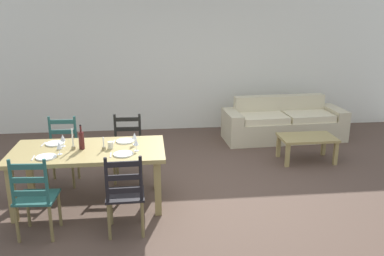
{
  "coord_description": "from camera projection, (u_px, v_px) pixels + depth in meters",
  "views": [
    {
      "loc": [
        -0.54,
        -5.02,
        2.46
      ],
      "look_at": [
        0.1,
        0.7,
        0.75
      ],
      "focal_mm": 38.31,
      "sensor_mm": 36.0,
      "label": 1
    }
  ],
  "objects": [
    {
      "name": "ground_plane",
      "position": [
        191.0,
        197.0,
        5.54
      ],
      "size": [
        9.6,
        9.6,
        0.02
      ],
      "primitive_type": "cube",
      "color": "brown"
    },
    {
      "name": "wall_far",
      "position": [
        173.0,
        64.0,
        8.3
      ],
      "size": [
        9.6,
        0.16,
        2.7
      ],
      "primitive_type": "cube",
      "color": "silver",
      "rests_on": "ground_plane"
    },
    {
      "name": "dining_table",
      "position": [
        89.0,
        156.0,
        5.14
      ],
      "size": [
        1.9,
        0.96,
        0.75
      ],
      "color": "#9D884F",
      "rests_on": "ground_plane"
    },
    {
      "name": "dining_chair_near_left",
      "position": [
        35.0,
        197.0,
        4.43
      ],
      "size": [
        0.45,
        0.43,
        0.96
      ],
      "color": "#21534D",
      "rests_on": "ground_plane"
    },
    {
      "name": "dining_chair_near_right",
      "position": [
        125.0,
        194.0,
        4.5
      ],
      "size": [
        0.43,
        0.41,
        0.96
      ],
      "color": "black",
      "rests_on": "ground_plane"
    },
    {
      "name": "dining_chair_far_left",
      "position": [
        62.0,
        151.0,
        5.85
      ],
      "size": [
        0.44,
        0.42,
        0.96
      ],
      "color": "#265651",
      "rests_on": "ground_plane"
    },
    {
      "name": "dining_chair_far_right",
      "position": [
        128.0,
        148.0,
        5.99
      ],
      "size": [
        0.44,
        0.42,
        0.96
      ],
      "color": "black",
      "rests_on": "ground_plane"
    },
    {
      "name": "dinner_plate_near_left",
      "position": [
        46.0,
        157.0,
        4.82
      ],
      "size": [
        0.24,
        0.24,
        0.02
      ],
      "primitive_type": "cylinder",
      "color": "white",
      "rests_on": "dining_table"
    },
    {
      "name": "fork_near_left",
      "position": [
        33.0,
        158.0,
        4.81
      ],
      "size": [
        0.02,
        0.17,
        0.01
      ],
      "primitive_type": "cube",
      "rotation": [
        0.0,
        0.0,
        0.05
      ],
      "color": "silver",
      "rests_on": "dining_table"
    },
    {
      "name": "dinner_plate_near_right",
      "position": [
        123.0,
        154.0,
        4.92
      ],
      "size": [
        0.24,
        0.24,
        0.02
      ],
      "primitive_type": "cylinder",
      "color": "white",
      "rests_on": "dining_table"
    },
    {
      "name": "fork_near_right",
      "position": [
        111.0,
        155.0,
        4.9
      ],
      "size": [
        0.02,
        0.17,
        0.01
      ],
      "primitive_type": "cube",
      "rotation": [
        0.0,
        0.0,
        0.04
      ],
      "color": "silver",
      "rests_on": "dining_table"
    },
    {
      "name": "dinner_plate_far_left",
      "position": [
        55.0,
        143.0,
        5.3
      ],
      "size": [
        0.24,
        0.24,
        0.02
      ],
      "primitive_type": "cylinder",
      "color": "white",
      "rests_on": "dining_table"
    },
    {
      "name": "fork_far_left",
      "position": [
        43.0,
        144.0,
        5.29
      ],
      "size": [
        0.03,
        0.17,
        0.01
      ],
      "primitive_type": "cube",
      "rotation": [
        0.0,
        0.0,
        -0.09
      ],
      "color": "silver",
      "rests_on": "dining_table"
    },
    {
      "name": "dinner_plate_far_right",
      "position": [
        125.0,
        141.0,
        5.39
      ],
      "size": [
        0.24,
        0.24,
        0.02
      ],
      "primitive_type": "cylinder",
      "color": "white",
      "rests_on": "dining_table"
    },
    {
      "name": "fork_far_right",
      "position": [
        114.0,
        142.0,
        5.38
      ],
      "size": [
        0.03,
        0.17,
        0.01
      ],
      "primitive_type": "cube",
      "rotation": [
        0.0,
        0.0,
        -0.06
      ],
      "color": "silver",
      "rests_on": "dining_table"
    },
    {
      "name": "wine_bottle",
      "position": [
        81.0,
        140.0,
        5.09
      ],
      "size": [
        0.07,
        0.07,
        0.32
      ],
      "color": "#471919",
      "rests_on": "dining_table"
    },
    {
      "name": "wine_glass_near_left",
      "position": [
        59.0,
        146.0,
        4.9
      ],
      "size": [
        0.06,
        0.06,
        0.16
      ],
      "color": "white",
      "rests_on": "dining_table"
    },
    {
      "name": "wine_glass_near_right",
      "position": [
        136.0,
        142.0,
        5.02
      ],
      "size": [
        0.06,
        0.06,
        0.16
      ],
      "color": "white",
      "rests_on": "dining_table"
    },
    {
      "name": "wine_glass_far_left",
      "position": [
        63.0,
        138.0,
        5.18
      ],
      "size": [
        0.06,
        0.06,
        0.16
      ],
      "color": "white",
      "rests_on": "dining_table"
    },
    {
      "name": "wine_glass_far_right",
      "position": [
        134.0,
        136.0,
        5.25
      ],
      "size": [
        0.06,
        0.06,
        0.16
      ],
      "color": "white",
      "rests_on": "dining_table"
    },
    {
      "name": "coffee_cup_primary",
      "position": [
        110.0,
        145.0,
        5.12
      ],
      "size": [
        0.07,
        0.07,
        0.09
      ],
      "primitive_type": "cylinder",
      "color": "beige",
      "rests_on": "dining_table"
    },
    {
      "name": "candle_tall",
      "position": [
        73.0,
        143.0,
        5.09
      ],
      "size": [
        0.05,
        0.05,
        0.27
      ],
      "color": "#998C66",
      "rests_on": "dining_table"
    },
    {
      "name": "candle_short",
      "position": [
        104.0,
        146.0,
        5.08
      ],
      "size": [
        0.05,
        0.05,
        0.16
      ],
      "color": "#998C66",
      "rests_on": "dining_table"
    },
    {
      "name": "couch",
      "position": [
        283.0,
        124.0,
        7.89
      ],
      "size": [
        2.32,
        0.92,
        0.8
      ],
      "color": "beige",
      "rests_on": "ground_plane"
    },
    {
      "name": "coffee_table",
      "position": [
        307.0,
        140.0,
        6.72
      ],
      "size": [
        0.9,
        0.56,
        0.42
      ],
      "color": "#9D884F",
      "rests_on": "ground_plane"
    }
  ]
}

